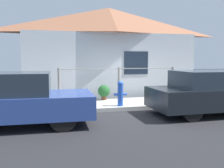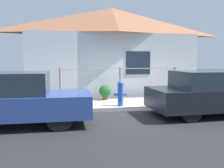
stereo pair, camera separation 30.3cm
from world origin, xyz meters
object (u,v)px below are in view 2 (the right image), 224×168
(car_left, at_px, (8,99))
(potted_plant_by_fence, at_px, (34,95))
(car_right, at_px, (216,93))
(fire_hydrant, at_px, (120,93))
(potted_plant_near_hydrant, at_px, (105,91))

(car_left, bearing_deg, potted_plant_by_fence, 81.74)
(car_right, relative_size, fire_hydrant, 4.88)
(car_left, height_order, potted_plant_near_hydrant, car_left)
(fire_hydrant, bearing_deg, car_right, -26.45)
(potted_plant_near_hydrant, bearing_deg, car_right, -42.59)
(car_right, xyz_separation_m, potted_plant_near_hydrant, (-3.04, 2.79, -0.22))
(car_left, relative_size, potted_plant_near_hydrant, 7.13)
(car_left, height_order, car_right, car_left)
(potted_plant_near_hydrant, bearing_deg, car_left, -138.33)
(car_left, distance_m, fire_hydrant, 3.68)
(potted_plant_near_hydrant, bearing_deg, potted_plant_by_fence, -173.23)
(fire_hydrant, height_order, potted_plant_near_hydrant, fire_hydrant)
(car_right, xyz_separation_m, potted_plant_by_fence, (-5.73, 2.48, -0.24))
(car_right, bearing_deg, potted_plant_by_fence, 156.83)
(fire_hydrant, xyz_separation_m, potted_plant_by_fence, (-2.96, 1.10, -0.14))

